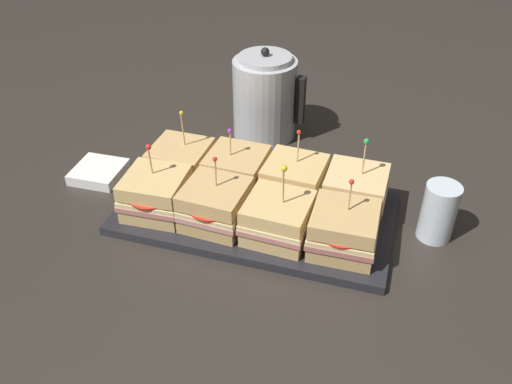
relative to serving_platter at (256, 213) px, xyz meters
name	(u,v)px	position (x,y,z in m)	size (l,w,h in m)	color
ground_plane	(256,216)	(0.00, 0.00, -0.01)	(6.00, 6.00, 0.00)	#2D2823
serving_platter	(256,213)	(0.00, 0.00, 0.00)	(0.55, 0.29, 0.02)	#232328
sandwich_front_far_left	(156,194)	(-0.19, -0.06, 0.05)	(0.13, 0.13, 0.15)	tan
sandwich_front_center_left	(215,205)	(-0.06, -0.06, 0.05)	(0.13, 0.13, 0.15)	tan
sandwich_front_center_right	(278,218)	(0.06, -0.06, 0.05)	(0.13, 0.13, 0.16)	tan
sandwich_front_far_right	(344,230)	(0.18, -0.06, 0.05)	(0.12, 0.12, 0.15)	tan
sandwich_back_far_left	(181,162)	(-0.19, 0.06, 0.05)	(0.12, 0.12, 0.16)	tan
sandwich_back_center_left	(237,171)	(-0.06, 0.06, 0.05)	(0.13, 0.13, 0.14)	tan
sandwich_back_center_right	(294,181)	(0.06, 0.06, 0.05)	(0.13, 0.13, 0.15)	tan
sandwich_back_far_right	(355,191)	(0.19, 0.06, 0.05)	(0.12, 0.12, 0.16)	#DBB77A
kettle_steel	(265,97)	(-0.08, 0.32, 0.09)	(0.18, 0.15, 0.23)	#B7BABF
drinking_glass	(439,212)	(0.35, 0.04, 0.05)	(0.07, 0.07, 0.12)	silver
napkin_stack	(99,172)	(-0.38, 0.03, 0.00)	(0.11, 0.11, 0.02)	white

